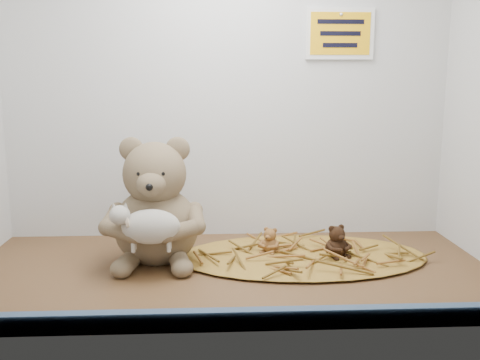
{
  "coord_description": "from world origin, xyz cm",
  "views": [
    {
      "loc": [
        -3.83,
        -115.82,
        42.89
      ],
      "look_at": [
        2.03,
        2.29,
        20.7
      ],
      "focal_mm": 40.0,
      "sensor_mm": 36.0,
      "label": 1
    }
  ],
  "objects_px": {
    "toy_lamb": "(151,227)",
    "mini_teddy_brown": "(336,240)",
    "main_teddy": "(156,201)",
    "mini_teddy_tan": "(270,239)"
  },
  "relations": [
    {
      "from": "mini_teddy_brown",
      "to": "mini_teddy_tan",
      "type": "bearing_deg",
      "value": 141.64
    },
    {
      "from": "mini_teddy_tan",
      "to": "toy_lamb",
      "type": "bearing_deg",
      "value": -125.33
    },
    {
      "from": "toy_lamb",
      "to": "mini_teddy_brown",
      "type": "distance_m",
      "value": 0.44
    },
    {
      "from": "main_teddy",
      "to": "toy_lamb",
      "type": "height_order",
      "value": "main_teddy"
    },
    {
      "from": "main_teddy",
      "to": "toy_lamb",
      "type": "distance_m",
      "value": 0.11
    },
    {
      "from": "main_teddy",
      "to": "mini_teddy_tan",
      "type": "distance_m",
      "value": 0.3
    },
    {
      "from": "main_teddy",
      "to": "mini_teddy_brown",
      "type": "bearing_deg",
      "value": -0.94
    },
    {
      "from": "mini_teddy_tan",
      "to": "main_teddy",
      "type": "bearing_deg",
      "value": -145.76
    },
    {
      "from": "main_teddy",
      "to": "mini_teddy_brown",
      "type": "height_order",
      "value": "main_teddy"
    },
    {
      "from": "main_teddy",
      "to": "mini_teddy_brown",
      "type": "relative_size",
      "value": 3.8
    }
  ]
}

